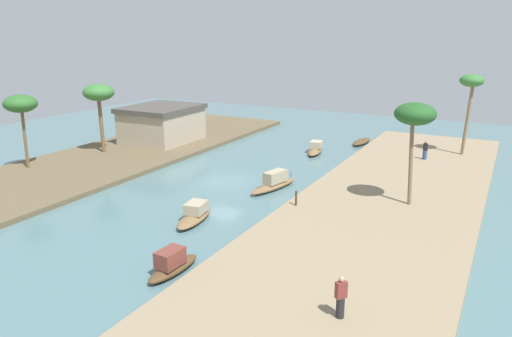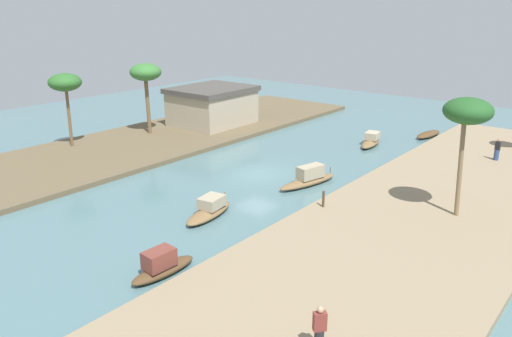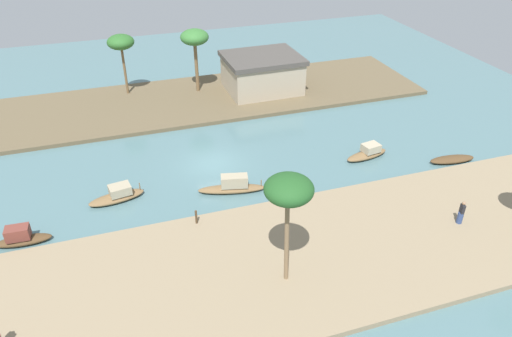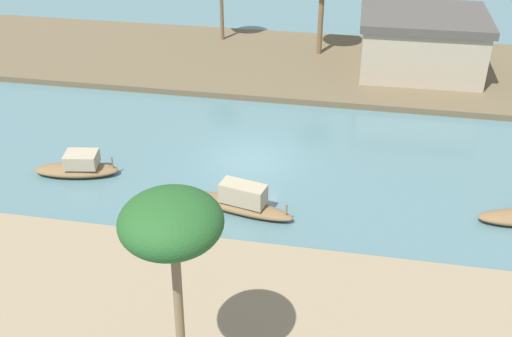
{
  "view_description": "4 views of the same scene",
  "coord_description": "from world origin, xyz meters",
  "px_view_note": "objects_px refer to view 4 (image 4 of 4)",
  "views": [
    {
      "loc": [
        -29.75,
        -18.74,
        10.99
      ],
      "look_at": [
        1.0,
        -2.33,
        1.15
      ],
      "focal_mm": 34.07,
      "sensor_mm": 36.0,
      "label": 1
    },
    {
      "loc": [
        -25.64,
        -20.93,
        11.38
      ],
      "look_at": [
        -0.57,
        -0.42,
        0.62
      ],
      "focal_mm": 34.71,
      "sensor_mm": 36.0,
      "label": 2
    },
    {
      "loc": [
        -6.95,
        -31.67,
        19.54
      ],
      "look_at": [
        2.42,
        -3.24,
        1.02
      ],
      "focal_mm": 34.06,
      "sensor_mm": 36.0,
      "label": 3
    },
    {
      "loc": [
        4.83,
        -24.6,
        14.67
      ],
      "look_at": [
        0.72,
        -2.41,
        1.07
      ],
      "focal_mm": 43.14,
      "sensor_mm": 36.0,
      "label": 4
    }
  ],
  "objects_px": {
    "sampan_with_tall_canopy": "(78,167)",
    "mooring_post": "(137,231)",
    "riverside_building": "(421,42)",
    "palm_tree_left_near": "(171,226)",
    "sampan_with_red_awning": "(240,201)"
  },
  "relations": [
    {
      "from": "mooring_post",
      "to": "palm_tree_left_near",
      "type": "bearing_deg",
      "value": -59.55
    },
    {
      "from": "sampan_with_tall_canopy",
      "to": "mooring_post",
      "type": "distance_m",
      "value": 6.5
    },
    {
      "from": "sampan_with_red_awning",
      "to": "mooring_post",
      "type": "bearing_deg",
      "value": -123.27
    },
    {
      "from": "sampan_with_red_awning",
      "to": "riverside_building",
      "type": "xyz_separation_m",
      "value": [
        7.74,
        16.29,
        1.68
      ]
    },
    {
      "from": "sampan_with_tall_canopy",
      "to": "mooring_post",
      "type": "bearing_deg",
      "value": -55.43
    },
    {
      "from": "sampan_with_red_awning",
      "to": "palm_tree_left_near",
      "type": "bearing_deg",
      "value": -75.01
    },
    {
      "from": "palm_tree_left_near",
      "to": "riverside_building",
      "type": "xyz_separation_m",
      "value": [
        7.39,
        25.64,
        -3.9
      ]
    },
    {
      "from": "sampan_with_tall_canopy",
      "to": "riverside_building",
      "type": "xyz_separation_m",
      "value": [
        15.56,
        14.81,
        1.74
      ]
    },
    {
      "from": "sampan_with_red_awning",
      "to": "mooring_post",
      "type": "xyz_separation_m",
      "value": [
        -3.29,
        -3.16,
        0.36
      ]
    },
    {
      "from": "palm_tree_left_near",
      "to": "sampan_with_tall_canopy",
      "type": "bearing_deg",
      "value": 127.0
    },
    {
      "from": "sampan_with_tall_canopy",
      "to": "riverside_building",
      "type": "bearing_deg",
      "value": 33.9
    },
    {
      "from": "mooring_post",
      "to": "riverside_building",
      "type": "height_order",
      "value": "riverside_building"
    },
    {
      "from": "sampan_with_red_awning",
      "to": "riverside_building",
      "type": "distance_m",
      "value": 18.12
    },
    {
      "from": "riverside_building",
      "to": "sampan_with_red_awning",
      "type": "bearing_deg",
      "value": -116.45
    },
    {
      "from": "mooring_post",
      "to": "palm_tree_left_near",
      "type": "relative_size",
      "value": 0.15
    }
  ]
}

